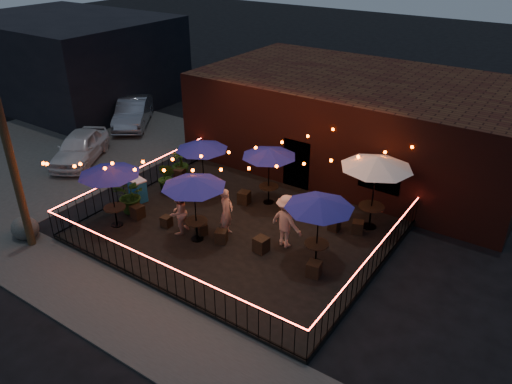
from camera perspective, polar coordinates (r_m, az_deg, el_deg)
ground at (r=16.56m, az=-6.14°, el=-7.77°), size 110.00×110.00×0.00m
patio at (r=17.81m, az=-2.02°, el=-4.51°), size 10.00×8.00×0.15m
sidewalk at (r=14.80m, az=-14.44°, el=-13.57°), size 18.00×2.50×0.05m
parking_lot at (r=27.03m, az=-20.46°, el=5.28°), size 11.00×12.00×0.02m
brick_building at (r=22.88m, az=11.99°, el=7.85°), size 14.00×8.00×4.00m
background_building at (r=33.80m, az=-20.60°, el=14.05°), size 12.00×9.00×5.00m
utility_pole at (r=17.15m, az=-26.75°, el=5.74°), size 0.26×0.26×8.00m
fence_front at (r=15.03m, az=-11.21°, el=-9.29°), size 10.00×0.04×1.04m
fence_left at (r=20.52m, az=-13.40°, el=1.23°), size 0.04×8.00×1.04m
fence_right at (r=15.53m, az=13.16°, el=-8.15°), size 0.04×8.00×1.04m
festoon_lights at (r=16.98m, az=-5.51°, el=3.07°), size 10.02×8.72×1.32m
cafe_table_0 at (r=17.72m, az=-16.46°, el=2.32°), size 2.82×2.82×2.36m
cafe_table_1 at (r=19.33m, az=-6.21°, el=5.21°), size 2.30×2.30×2.26m
cafe_table_2 at (r=16.27m, az=-7.14°, el=1.04°), size 2.49×2.49×2.38m
cafe_table_3 at (r=18.54m, az=1.51°, el=4.49°), size 2.35×2.35×2.30m
cafe_table_4 at (r=15.07m, az=7.26°, el=-1.32°), size 2.51×2.51×2.37m
cafe_table_5 at (r=17.22m, az=13.65°, el=3.20°), size 2.75×2.75×2.73m
bistro_chair_0 at (r=18.87m, az=-13.38°, el=-2.20°), size 0.45×0.45×0.48m
bistro_chair_1 at (r=18.12m, az=-10.20°, el=-3.33°), size 0.36×0.36×0.40m
bistro_chair_2 at (r=21.38m, az=-8.71°, el=2.02°), size 0.52×0.52×0.49m
bistro_chair_3 at (r=20.45m, az=-5.79°, el=0.94°), size 0.49×0.49×0.48m
bistro_chair_4 at (r=17.50m, az=-6.28°, el=-4.25°), size 0.41×0.41×0.40m
bistro_chair_5 at (r=17.01m, az=-4.00°, el=-5.08°), size 0.50×0.50×0.45m
bistro_chair_6 at (r=19.30m, az=-1.37°, el=-0.63°), size 0.48×0.48×0.50m
bistro_chair_7 at (r=18.66m, az=3.51°, el=-1.88°), size 0.43×0.43×0.43m
bistro_chair_8 at (r=16.50m, az=0.60°, el=-6.02°), size 0.48×0.48×0.51m
bistro_chair_9 at (r=15.53m, az=6.64°, el=-8.75°), size 0.47×0.47×0.48m
bistro_chair_10 at (r=17.85m, az=8.93°, el=-3.69°), size 0.37×0.37×0.43m
bistro_chair_11 at (r=17.83m, az=11.54°, el=-3.96°), size 0.48×0.48×0.45m
patron_a at (r=17.08m, az=-3.39°, el=-2.32°), size 0.56×0.72×1.76m
patron_b at (r=17.40m, az=-8.89°, el=-2.30°), size 0.67×0.83×1.63m
patron_c at (r=16.46m, az=3.48°, el=-3.36°), size 1.32×0.90×1.88m
potted_shrub_a at (r=19.09m, az=-14.06°, el=-0.40°), size 1.43×1.31×1.36m
potted_shrub_b at (r=20.14m, az=-10.16°, el=1.60°), size 0.76×0.61×1.37m
potted_shrub_c at (r=21.52m, az=-8.67°, el=3.34°), size 0.73×0.73×1.27m
cooler at (r=19.93m, az=-13.37°, el=0.25°), size 0.78×0.63×0.92m
boulder at (r=19.18m, az=-24.89°, el=-3.78°), size 1.19×1.11×0.75m
car_white at (r=24.44m, az=-19.49°, el=4.84°), size 3.46×4.34×1.39m
car_silver at (r=28.35m, az=-13.88°, el=8.82°), size 3.87×4.47×1.46m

